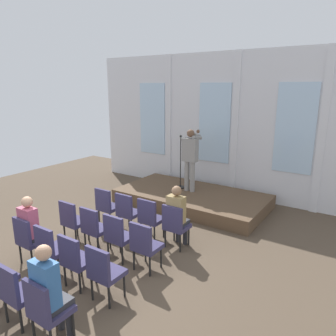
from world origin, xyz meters
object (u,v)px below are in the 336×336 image
at_px(speaker, 190,156).
at_px(mic_stand, 180,177).
at_px(chair_r0_c2, 150,217).
at_px(chair_r1_c2, 118,234).
at_px(chair_r2_c2, 75,258).
at_px(chair_r1_c3, 145,244).
at_px(chair_r2_c1, 51,247).
at_px(chair_r2_c0, 29,238).
at_px(audience_r2_c0, 32,226).
at_px(chair_r1_c1, 94,226).
at_px(chair_r3_c3, 46,308).
at_px(chair_r2_c3, 104,270).
at_px(chair_r0_c3, 175,224).
at_px(audience_r0_c3, 177,213).
at_px(chair_r1_c0, 73,219).
at_px(chair_r0_c0, 107,205).
at_px(audience_r3_c3, 50,289).
at_px(chair_r3_c2, 17,290).
at_px(chair_r0_c1, 127,210).

xyz_separation_m(speaker, mic_stand, (-0.37, 0.09, -0.68)).
relative_size(chair_r0_c2, chair_r1_c2, 1.00).
bearing_deg(chair_r2_c2, chair_r0_c2, 90.00).
xyz_separation_m(chair_r1_c3, chair_r2_c1, (-1.27, -1.01, 0.00)).
relative_size(chair_r2_c0, audience_r2_c0, 0.71).
bearing_deg(chair_r1_c1, chair_r3_c3, -57.70).
height_order(audience_r2_c0, chair_r2_c1, audience_r2_c0).
bearing_deg(chair_r2_c3, chair_r1_c3, 90.00).
bearing_deg(chair_r3_c3, chair_r0_c3, 90.00).
height_order(chair_r1_c3, chair_r2_c3, same).
height_order(chair_r1_c2, audience_r2_c0, audience_r2_c0).
bearing_deg(speaker, chair_r2_c0, -100.56).
xyz_separation_m(chair_r0_c3, audience_r0_c3, (-0.00, 0.08, 0.20)).
bearing_deg(chair_r2_c1, chair_r1_c0, 122.30).
bearing_deg(chair_r2_c3, mic_stand, 107.56).
xyz_separation_m(chair_r0_c0, audience_r2_c0, (0.00, -1.93, 0.20)).
xyz_separation_m(chair_r3_c3, audience_r3_c3, (-0.00, 0.08, 0.23)).
distance_m(chair_r1_c2, audience_r3_c3, 2.05).
distance_m(chair_r0_c0, audience_r3_c3, 3.52).
distance_m(chair_r0_c2, chair_r3_c2, 3.02).
bearing_deg(chair_r2_c0, chair_r2_c3, 0.00).
relative_size(chair_r1_c1, chair_r2_c3, 1.00).
relative_size(audience_r0_c3, chair_r2_c2, 1.41).
height_order(mic_stand, chair_r1_c0, mic_stand).
xyz_separation_m(chair_r0_c1, chair_r1_c0, (-0.64, -1.01, 0.00)).
bearing_deg(audience_r3_c3, chair_r2_c3, 90.00).
relative_size(chair_r0_c0, chair_r2_c3, 1.00).
bearing_deg(chair_r3_c3, chair_r2_c2, 122.30).
distance_m(chair_r0_c0, chair_r2_c0, 2.01).
bearing_deg(audience_r0_c3, chair_r0_c2, -172.74).
bearing_deg(mic_stand, chair_r1_c1, -87.24).
bearing_deg(audience_r3_c3, speaker, 101.27).
height_order(chair_r1_c3, chair_r2_c0, same).
xyz_separation_m(speaker, audience_r2_c0, (-0.83, -4.39, -0.64)).
height_order(chair_r2_c0, chair_r3_c2, same).
distance_m(speaker, chair_r0_c2, 2.63).
relative_size(mic_stand, chair_r2_c3, 1.65).
bearing_deg(chair_r1_c3, chair_r2_c1, -141.66).
relative_size(chair_r0_c1, audience_r2_c0, 0.71).
relative_size(chair_r2_c1, chair_r3_c2, 1.00).
bearing_deg(chair_r2_c1, speaker, 87.48).
bearing_deg(chair_r1_c1, chair_r1_c3, 0.00).
distance_m(chair_r0_c1, audience_r2_c0, 2.05).
distance_m(mic_stand, audience_r3_c3, 5.68).
height_order(chair_r0_c0, chair_r3_c2, same).
bearing_deg(chair_r0_c2, chair_r1_c2, -90.00).
distance_m(audience_r0_c3, chair_r2_c0, 2.84).
relative_size(chair_r0_c3, chair_r1_c3, 1.00).
bearing_deg(chair_r0_c2, chair_r2_c1, -107.54).
xyz_separation_m(speaker, chair_r1_c1, (-0.20, -3.47, -0.84)).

